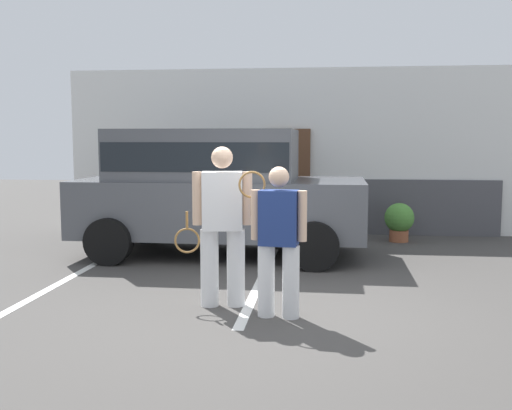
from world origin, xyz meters
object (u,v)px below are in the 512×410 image
potted_plant_by_porch (399,220)px  tennis_player_man (222,224)px  parked_suv (214,186)px  tennis_player_woman (278,239)px

potted_plant_by_porch → tennis_player_man: bearing=-118.7°
parked_suv → tennis_player_woman: (1.30, -3.29, -0.30)m
tennis_player_man → tennis_player_woman: size_ratio=1.13×
tennis_player_man → tennis_player_woman: bearing=143.1°
parked_suv → tennis_player_man: bearing=-77.0°
tennis_player_woman → tennis_player_man: bearing=-22.7°
potted_plant_by_porch → parked_suv: bearing=-151.9°
parked_suv → tennis_player_man: 3.00m
tennis_player_woman → potted_plant_by_porch: size_ratio=2.24×
tennis_player_man → potted_plant_by_porch: (2.52, 4.61, -0.54)m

